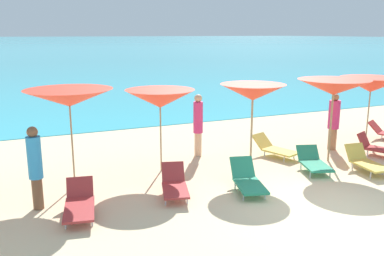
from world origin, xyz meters
name	(u,v)px	position (x,y,z in m)	size (l,w,h in m)	color
ground_plane	(169,125)	(0.00, 10.00, -0.15)	(50.00, 100.00, 0.30)	beige
ocean_water	(21,40)	(0.00, 229.28, 0.01)	(650.00, 440.00, 0.02)	#38B7CC
umbrella_1	(69,98)	(-4.75, 3.77, 2.19)	(2.19, 2.19, 2.40)	#9E7F59
umbrella_2	(160,99)	(-2.41, 4.05, 1.99)	(1.98, 1.98, 2.23)	#9E7F59
umbrella_3	(253,92)	(-0.03, 3.32, 2.11)	(1.77, 1.77, 2.34)	#9E7F59
umbrella_4	(334,87)	(2.40, 2.95, 2.17)	(2.18, 2.18, 2.40)	#9E7F59
umbrella_5	(371,85)	(4.89, 3.94, 2.01)	(2.12, 2.12, 2.26)	#9E7F59
lounge_chair_0	(248,179)	(-1.00, 1.87, 0.27)	(0.95, 1.59, 0.65)	#268C66
lounge_chair_1	(380,148)	(4.15, 2.69, 0.27)	(1.07, 1.51, 0.65)	#A53333
lounge_chair_3	(79,203)	(-4.89, 2.06, 0.25)	(0.83, 1.54, 0.62)	#A53333
lounge_chair_5	(313,162)	(1.37, 2.37, 0.26)	(1.01, 1.47, 0.58)	#268C66
lounge_chair_6	(366,161)	(2.65, 1.77, 0.29)	(0.73, 1.38, 0.65)	#D8BF4C
lounge_chair_7	(175,184)	(-2.72, 2.25, 0.28)	(0.90, 1.44, 0.64)	#A53333
lounge_chair_9	(274,148)	(1.20, 3.95, 0.27)	(1.01, 1.54, 0.60)	#D8BF4C
beachgoer_0	(334,120)	(3.34, 3.86, 0.96)	(0.35, 0.35, 1.81)	#A3704C
beachgoer_2	(198,123)	(-0.91, 4.94, 1.03)	(0.29, 0.29, 1.90)	#DBAA84
beachgoer_3	(35,165)	(-5.65, 2.73, 0.98)	(0.29, 0.29, 1.81)	brown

